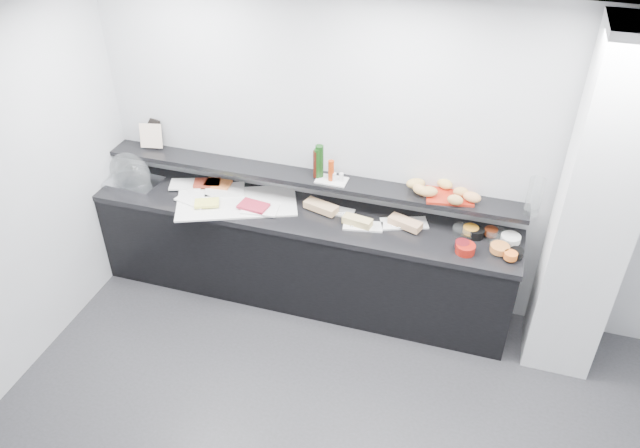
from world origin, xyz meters
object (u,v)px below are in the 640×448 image
(cloche_base, at_px, (134,183))
(framed_print, at_px, (150,132))
(condiment_tray, at_px, (332,180))
(carafe, at_px, (534,197))
(bread_tray, at_px, (450,196))
(sandwich_plate_mid, at_px, (363,226))

(cloche_base, height_order, framed_print, framed_print)
(condiment_tray, bearing_deg, carafe, 0.61)
(bread_tray, distance_m, carafe, 0.63)
(cloche_base, xyz_separation_m, carafe, (3.35, 0.19, 0.38))
(sandwich_plate_mid, height_order, condiment_tray, condiment_tray)
(sandwich_plate_mid, bearing_deg, bread_tray, 11.29)
(cloche_base, bearing_deg, carafe, 6.96)
(sandwich_plate_mid, xyz_separation_m, bread_tray, (0.63, 0.25, 0.25))
(framed_print, height_order, bread_tray, framed_print)
(cloche_base, height_order, carafe, carafe)
(cloche_base, relative_size, condiment_tray, 1.81)
(cloche_base, xyz_separation_m, condiment_tray, (1.77, 0.19, 0.24))
(bread_tray, xyz_separation_m, carafe, (0.62, -0.04, 0.14))
(framed_print, xyz_separation_m, bread_tray, (2.69, -0.08, -0.12))
(sandwich_plate_mid, xyz_separation_m, carafe, (1.25, 0.21, 0.39))
(carafe, bearing_deg, bread_tray, 176.05)
(bread_tray, bearing_deg, framed_print, 168.30)
(sandwich_plate_mid, relative_size, condiment_tray, 1.24)
(cloche_base, distance_m, sandwich_plate_mid, 2.10)
(sandwich_plate_mid, relative_size, framed_print, 1.22)
(cloche_base, bearing_deg, condiment_tray, 9.78)
(sandwich_plate_mid, distance_m, condiment_tray, 0.46)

